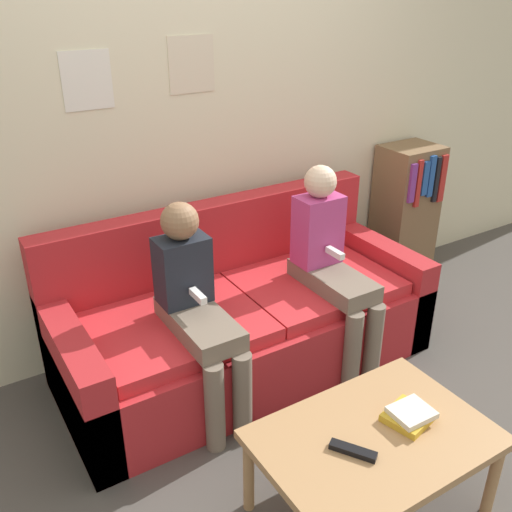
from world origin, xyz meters
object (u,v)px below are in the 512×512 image
coffee_table (374,444)px  tv_remote (353,451)px  person_left (196,305)px  person_right (331,261)px  couch (242,319)px  bookshelf (405,213)px

coffee_table → tv_remote: (-0.13, -0.02, 0.05)m
person_left → person_right: bearing=0.3°
person_left → coffee_table: bearing=-73.0°
couch → person_right: (0.43, -0.20, 0.32)m
person_right → couch: bearing=155.1°
tv_remote → bookshelf: bearing=7.4°
coffee_table → person_left: 0.97m
person_right → tv_remote: (-0.63, -0.93, -0.19)m
couch → bookshelf: (1.47, 0.30, 0.20)m
tv_remote → person_left: bearing=66.0°
person_left → person_right: 0.78m
couch → person_left: size_ratio=1.88×
coffee_table → person_right: 1.07m
tv_remote → bookshelf: (1.67, 1.43, 0.07)m
person_right → tv_remote: bearing=-124.1°
bookshelf → coffee_table: bearing=-137.7°
couch → bookshelf: bearing=11.6°
couch → person_left: (-0.36, -0.20, 0.30)m
coffee_table → person_left: person_left is taller
couch → tv_remote: bearing=-100.3°
couch → person_left: bearing=-150.3°
bookshelf → tv_remote: bearing=-139.5°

